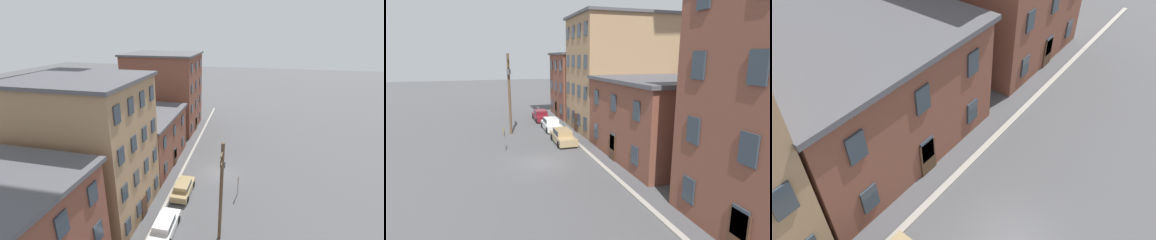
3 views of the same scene
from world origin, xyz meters
TOP-DOWN VIEW (x-y plane):
  - kerb_strip at (0.00, 4.50)m, footprint 56.00×0.36m
  - apartment_far at (1.05, 10.69)m, footprint 12.34×9.90m

SIDE VIEW (x-z plane):
  - kerb_strip at x=0.00m, z-range 0.00..0.16m
  - apartment_far at x=1.05m, z-range 0.01..6.93m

